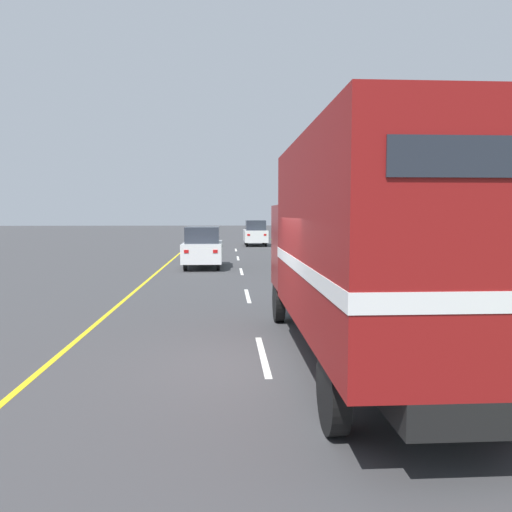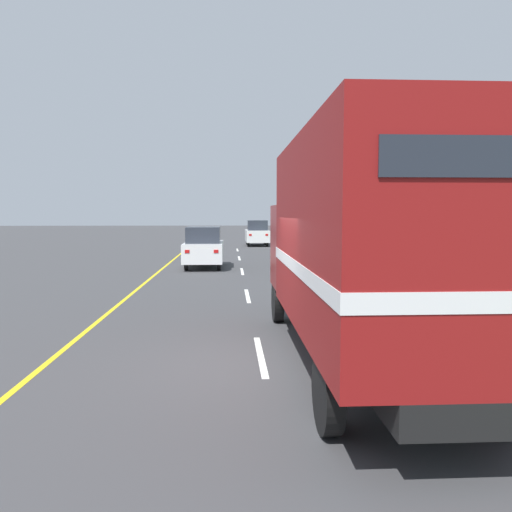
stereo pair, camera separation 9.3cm
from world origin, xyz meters
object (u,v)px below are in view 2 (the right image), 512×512
Objects in this scene: highway_sign at (443,231)px; horse_trailer_truck at (363,246)px; lead_car_white at (204,247)px; lead_car_white_ahead at (257,233)px; roadside_tree_near at (459,188)px; roadside_tree_far at (395,193)px; roadside_tree_mid at (444,191)px.

horse_trailer_truck is at bearing -120.93° from highway_sign.
lead_car_white_ahead is (3.43, 16.33, 0.04)m from lead_car_white.
lead_car_white_ahead is 21.12m from roadside_tree_near.
roadside_tree_far reaches higher than roadside_tree_near.
lead_car_white_ahead is at bearing 78.13° from lead_car_white.
lead_car_white_ahead is 0.70× the size of roadside_tree_far.
roadside_tree_mid is (9.08, 17.83, 1.71)m from horse_trailer_truck.
roadside_tree_near is at bearing -95.73° from roadside_tree_far.
lead_car_white is at bearing 102.18° from horse_trailer_truck.
lead_car_white is at bearing -170.51° from roadside_tree_mid.
lead_car_white is (-3.40, 15.74, -1.06)m from horse_trailer_truck.
roadside_tree_near is at bearing -107.46° from roadside_tree_mid.
lead_car_white_ahead is 1.41× the size of highway_sign.
roadside_tree_mid is (4.18, 9.65, 1.77)m from highway_sign.
highway_sign is 10.67m from roadside_tree_mid.
lead_car_white_ahead is at bearing 101.50° from highway_sign.
roadside_tree_near is 0.86× the size of roadside_tree_far.
lead_car_white is 12.95m from roadside_tree_mid.
roadside_tree_far is at bearing 70.32° from horse_trailer_truck.
lead_car_white is at bearing -101.87° from lead_car_white_ahead.
roadside_tree_far is at bearing 34.19° from lead_car_white.
roadside_tree_far is (1.14, 11.40, 0.29)m from roadside_tree_near.
roadside_tree_near reaches higher than horse_trailer_truck.
roadside_tree_mid reaches higher than roadside_tree_near.
horse_trailer_truck is 1.35× the size of roadside_tree_far.
horse_trailer_truck is 2.72× the size of highway_sign.
lead_car_white is 0.75× the size of roadside_tree_mid.
roadside_tree_mid is at bearing 63.01° from horse_trailer_truck.
highway_sign is at bearing 59.07° from horse_trailer_truck.
highway_sign is 0.58× the size of roadside_tree_near.
roadside_tree_near is (7.35, -19.62, 2.61)m from lead_car_white_ahead.
lead_car_white_ahead reaches higher than lead_car_white.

